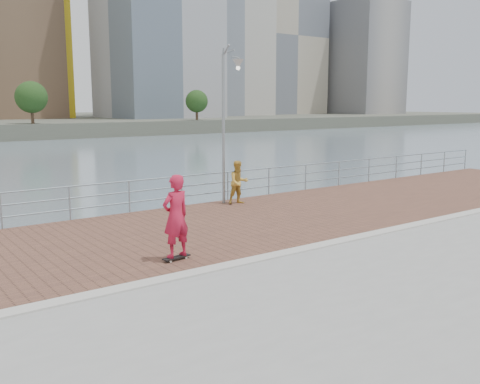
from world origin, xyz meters
TOP-DOWN VIEW (x-y plane):
  - water at (0.00, 0.00)m, footprint 400.00×400.00m
  - seawall at (0.00, -5.00)m, footprint 40.00×24.00m
  - brick_lane at (0.00, 3.60)m, footprint 40.00×6.80m
  - curb at (0.00, 0.00)m, footprint 40.00×0.40m
  - guardrail at (0.00, 7.00)m, footprint 39.06×0.06m
  - street_lamp at (2.55, 6.10)m, footprint 0.40×1.17m
  - skateboard at (-2.53, 1.12)m, footprint 0.75×0.29m
  - skateboarder at (-2.53, 1.12)m, footprint 0.78×0.57m
  - bystander at (2.92, 6.07)m, footprint 0.87×0.72m
  - skyline at (30.71, 104.31)m, footprint 233.00×41.00m

SIDE VIEW (x-z plane):
  - water at x=0.00m, z-range -2.00..-2.00m
  - seawall at x=0.00m, z-range -2.00..0.00m
  - brick_lane at x=0.00m, z-range 0.00..0.02m
  - curb at x=0.00m, z-range 0.00..0.06m
  - skateboard at x=-2.53m, z-range 0.04..0.13m
  - guardrail at x=0.00m, z-range 0.13..1.25m
  - bystander at x=2.92m, z-range 0.02..1.63m
  - skateboarder at x=-2.53m, z-range 0.10..2.08m
  - street_lamp at x=2.55m, z-range 1.16..6.65m
  - skyline at x=30.71m, z-range -9.04..56.15m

